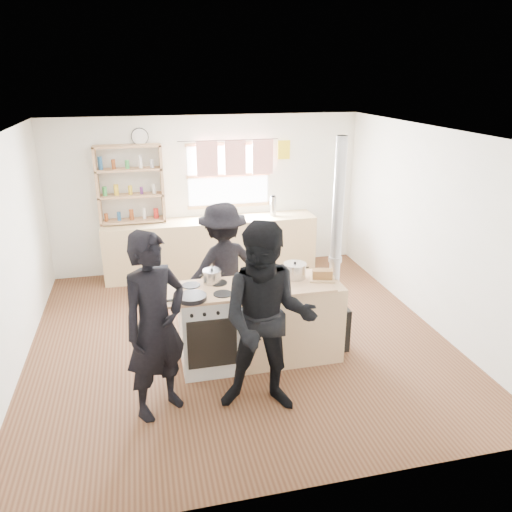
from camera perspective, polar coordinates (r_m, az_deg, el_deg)
name	(u,v)px	position (r m, az deg, el deg)	size (l,w,h in m)	color
ground	(239,337)	(6.34, -1.98, -9.25)	(5.00, 5.00, 0.01)	brown
back_counter	(212,246)	(8.15, -5.11, 1.10)	(3.40, 0.55, 0.90)	#D8B982
shelving_unit	(130,184)	(7.92, -14.18, 7.97)	(1.00, 0.28, 1.20)	tan
thermos	(273,206)	(8.17, 1.97, 5.70)	(0.10, 0.10, 0.32)	silver
cooking_island	(260,323)	(5.66, 0.52, -7.61)	(1.97, 0.64, 0.93)	white
skillet_greens	(192,297)	(5.15, -7.33, -4.69)	(0.33, 0.33, 0.05)	black
roast_tray	(260,284)	(5.40, 0.50, -3.17)	(0.34, 0.30, 0.07)	silver
stockpot_stove	(212,276)	(5.51, -5.04, -2.34)	(0.21, 0.21, 0.17)	#B0B0B2
stockpot_counter	(295,271)	(5.63, 4.45, -1.68)	(0.26, 0.26, 0.20)	#B1B1B3
bread_board	(322,276)	(5.62, 7.58, -2.24)	(0.33, 0.27, 0.12)	tan
flue_heater	(333,298)	(5.90, 8.78, -4.73)	(0.35, 0.35, 2.50)	black
person_near_left	(155,326)	(4.73, -11.43, -7.84)	(0.67, 0.44, 1.83)	black
person_near_right	(268,320)	(4.68, 1.33, -7.35)	(0.92, 0.72, 1.90)	black
person_far	(223,268)	(6.23, -3.78, -1.35)	(1.07, 0.61, 1.65)	black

